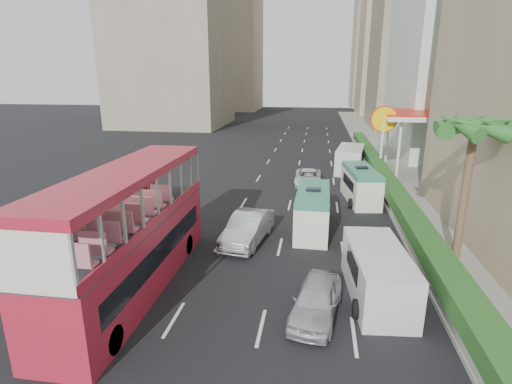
% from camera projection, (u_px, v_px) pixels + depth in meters
% --- Properties ---
extents(ground_plane, '(200.00, 200.00, 0.00)m').
position_uv_depth(ground_plane, '(278.00, 299.00, 15.87)').
color(ground_plane, black).
rests_on(ground_plane, ground).
extents(double_decker_bus, '(2.50, 11.00, 5.06)m').
position_uv_depth(double_decker_bus, '(130.00, 231.00, 16.03)').
color(double_decker_bus, '#B01D32').
rests_on(double_decker_bus, ground).
extents(car_silver_lane_a, '(2.38, 4.95, 1.57)m').
position_uv_depth(car_silver_lane_a, '(248.00, 242.00, 21.28)').
color(car_silver_lane_a, silver).
rests_on(car_silver_lane_a, ground).
extents(car_silver_lane_b, '(2.20, 4.09, 1.32)m').
position_uv_depth(car_silver_lane_b, '(315.00, 316.00, 14.72)').
color(car_silver_lane_b, silver).
rests_on(car_silver_lane_b, ground).
extents(van_asset, '(2.19, 4.53, 1.24)m').
position_uv_depth(van_asset, '(308.00, 185.00, 32.26)').
color(van_asset, silver).
rests_on(van_asset, ground).
extents(minibus_near, '(1.87, 5.36, 2.36)m').
position_uv_depth(minibus_near, '(313.00, 211.00, 22.57)').
color(minibus_near, silver).
rests_on(minibus_near, ground).
extents(minibus_far, '(2.45, 5.47, 2.34)m').
position_uv_depth(minibus_far, '(361.00, 185.00, 27.92)').
color(minibus_far, silver).
rests_on(minibus_far, ground).
extents(panel_van_near, '(2.46, 5.21, 2.02)m').
position_uv_depth(panel_van_near, '(377.00, 274.00, 15.72)').
color(panel_van_near, silver).
rests_on(panel_van_near, ground).
extents(panel_van_far, '(3.05, 5.82, 2.22)m').
position_uv_depth(panel_van_far, '(350.00, 159.00, 36.81)').
color(panel_van_far, silver).
rests_on(panel_van_far, ground).
extents(sidewalk, '(6.00, 120.00, 0.18)m').
position_uv_depth(sidewalk, '(397.00, 167.00, 38.25)').
color(sidewalk, '#99968C').
rests_on(sidewalk, ground).
extents(kerb_wall, '(0.30, 44.00, 1.00)m').
position_uv_depth(kerb_wall, '(386.00, 192.00, 28.06)').
color(kerb_wall, silver).
rests_on(kerb_wall, sidewalk).
extents(hedge, '(1.10, 44.00, 0.70)m').
position_uv_depth(hedge, '(387.00, 180.00, 27.82)').
color(hedge, '#2D6626').
rests_on(hedge, kerb_wall).
extents(palm_tree, '(0.36, 0.36, 6.40)m').
position_uv_depth(palm_tree, '(464.00, 197.00, 17.58)').
color(palm_tree, brown).
rests_on(palm_tree, sidewalk).
extents(shell_station, '(6.50, 8.00, 5.50)m').
position_uv_depth(shell_station, '(416.00, 143.00, 35.46)').
color(shell_station, silver).
rests_on(shell_station, ground).
extents(tower_far_a, '(14.00, 14.00, 44.00)m').
position_uv_depth(tower_far_a, '(397.00, 10.00, 85.00)').
color(tower_far_a, tan).
rests_on(tower_far_a, ground).
extents(tower_far_b, '(14.00, 14.00, 40.00)m').
position_uv_depth(tower_far_b, '(381.00, 31.00, 106.43)').
color(tower_far_b, gray).
rests_on(tower_far_b, ground).
extents(tower_left_b, '(16.00, 16.00, 46.00)m').
position_uv_depth(tower_left_b, '(227.00, 14.00, 97.99)').
color(tower_left_b, tan).
rests_on(tower_left_b, ground).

